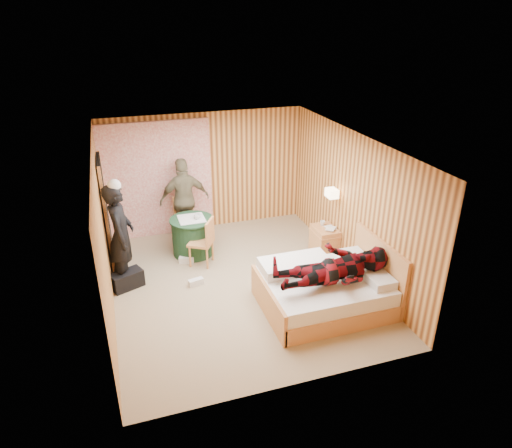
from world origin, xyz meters
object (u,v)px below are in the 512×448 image
object	(u,v)px
bed	(325,289)
duffel_bag	(127,280)
wall_lamp	(332,193)
woman_standing	(121,236)
round_table	(193,236)
chair_far	(185,215)
man_on_bed	(335,260)
man_at_table	(185,200)
nightstand	(324,241)
chair_near	(205,239)

from	to	relation	value
bed	duffel_bag	world-z (taller)	bed
wall_lamp	woman_standing	xyz separation A→B (m)	(-3.77, 0.20, -0.38)
round_table	chair_far	xyz separation A→B (m)	(-0.01, 0.67, 0.16)
wall_lamp	round_table	size ratio (longest dim) A/B	0.31
man_on_bed	duffel_bag	bearing A→B (deg)	149.75
man_at_table	wall_lamp	bearing A→B (deg)	143.22
round_table	woman_standing	size ratio (longest dim) A/B	0.46
man_on_bed	nightstand	bearing A→B (deg)	67.87
chair_far	duffel_bag	size ratio (longest dim) A/B	1.75
bed	man_on_bed	xyz separation A→B (m)	(0.02, -0.23, 0.65)
chair_far	woman_standing	bearing A→B (deg)	-142.26
wall_lamp	round_table	world-z (taller)	wall_lamp
nightstand	chair_near	size ratio (longest dim) A/B	0.64
round_table	man_on_bed	distance (m)	3.16
nightstand	chair_near	world-z (taller)	chair_near
nightstand	round_table	size ratio (longest dim) A/B	0.69
man_at_table	woman_standing	bearing A→B (deg)	43.34
chair_far	round_table	bearing A→B (deg)	-97.71
bed	nightstand	xyz separation A→B (m)	(0.75, 1.57, -0.01)
bed	nightstand	bearing A→B (deg)	64.38
round_table	man_at_table	distance (m)	0.86
round_table	nightstand	bearing A→B (deg)	-18.74
nightstand	round_table	xyz separation A→B (m)	(-2.42, 0.82, 0.09)
chair_near	woman_standing	world-z (taller)	woman_standing
bed	chair_near	distance (m)	2.45
bed	man_on_bed	distance (m)	0.69
wall_lamp	bed	world-z (taller)	wall_lamp
wall_lamp	chair_near	world-z (taller)	wall_lamp
round_table	chair_near	bearing A→B (deg)	-73.88
bed	duffel_bag	bearing A→B (deg)	152.92
duffel_bag	woman_standing	bearing A→B (deg)	67.56
chair_near	man_on_bed	world-z (taller)	man_on_bed
man_on_bed	wall_lamp	bearing A→B (deg)	65.73
nightstand	chair_far	world-z (taller)	chair_far
chair_near	nightstand	bearing A→B (deg)	112.40
bed	woman_standing	size ratio (longest dim) A/B	1.07
man_at_table	round_table	bearing A→B (deg)	86.34
chair_far	duffel_bag	world-z (taller)	chair_far
duffel_bag	man_at_table	xyz separation A→B (m)	(1.31, 1.57, 0.71)
round_table	woman_standing	distance (m)	1.58
chair_near	chair_far	bearing A→B (deg)	-141.78
nightstand	woman_standing	distance (m)	3.78
wall_lamp	man_on_bed	size ratio (longest dim) A/B	0.15
wall_lamp	chair_far	bearing A→B (deg)	147.61
bed	chair_far	xyz separation A→B (m)	(-1.68, 3.06, 0.24)
nightstand	man_at_table	xyz separation A→B (m)	(-2.42, 1.53, 0.57)
nightstand	woman_standing	xyz separation A→B (m)	(-3.73, 0.12, 0.63)
duffel_bag	chair_near	bearing A→B (deg)	-7.95
chair_far	man_on_bed	distance (m)	3.72
chair_far	man_at_table	bearing A→B (deg)	62.36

